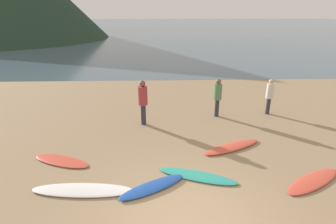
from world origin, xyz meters
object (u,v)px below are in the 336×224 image
surfboard_1 (83,190)px  surfboard_4 (232,147)px  surfboard_5 (313,181)px  surfboard_3 (197,176)px  person_1 (218,95)px  surfboard_2 (153,187)px  person_2 (143,99)px  surfboard_0 (62,161)px  person_0 (270,94)px

surfboard_1 → surfboard_4: size_ratio=1.18×
surfboard_5 → surfboard_4: bearing=100.7°
surfboard_3 → person_1: (1.45, 4.50, 0.94)m
surfboard_2 → surfboard_5: (4.34, 0.12, -0.02)m
surfboard_3 → surfboard_4: 2.14m
surfboard_3 → surfboard_5: (3.10, -0.35, -0.00)m
surfboard_2 → surfboard_3: size_ratio=0.86×
surfboard_2 → person_2: size_ratio=1.06×
surfboard_3 → surfboard_0: bearing=-172.1°
surfboard_0 → surfboard_1: (1.02, -1.47, 0.01)m
surfboard_3 → person_0: person_0 is taller
surfboard_1 → surfboard_5: 6.13m
surfboard_0 → surfboard_5: (7.14, -1.29, 0.00)m
surfboard_4 → surfboard_5: size_ratio=1.05×
surfboard_3 → person_0: size_ratio=1.42×
surfboard_2 → person_1: person_1 is taller
surfboard_0 → surfboard_5: 7.26m
surfboard_0 → person_1: 6.61m
person_0 → surfboard_0: bearing=35.6°
surfboard_1 → surfboard_3: surfboard_1 is taller
surfboard_1 → surfboard_5: bearing=5.2°
surfboard_3 → surfboard_5: bearing=14.7°
person_1 → person_2: bearing=21.5°
person_1 → surfboard_5: bearing=116.6°
surfboard_5 → person_0: 5.17m
surfboard_4 → person_0: (2.37, 3.08, 0.88)m
surfboard_0 → person_1: (5.49, 3.55, 0.94)m
surfboard_2 → surfboard_4: 3.36m
surfboard_1 → surfboard_3: 3.07m
surfboard_5 → person_0: (0.66, 5.05, 0.90)m
surfboard_5 → surfboard_2: bearing=151.4°
surfboard_4 → person_1: person_1 is taller
surfboard_0 → person_1: size_ratio=1.15×
surfboard_1 → surfboard_5: size_ratio=1.25×
surfboard_0 → person_1: person_1 is taller
surfboard_0 → surfboard_3: bearing=8.6°
surfboard_0 → surfboard_2: 3.14m
surfboard_3 → person_1: bearing=93.2°
surfboard_2 → surfboard_4: size_ratio=0.86×
surfboard_3 → surfboard_4: size_ratio=1.00×
person_2 → person_1: bearing=28.6°
surfboard_3 → surfboard_1: bearing=-149.1°
surfboard_2 → person_2: bearing=65.2°
surfboard_4 → person_0: person_0 is taller
surfboard_5 → person_1: bearing=78.6°
surfboard_1 → surfboard_5: (6.12, 0.18, -0.01)m
surfboard_3 → person_1: person_1 is taller
surfboard_2 → person_2: (-0.43, 4.21, 1.02)m
surfboard_1 → surfboard_2: size_ratio=1.38×
surfboard_0 → surfboard_3: (4.04, -0.95, 0.00)m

